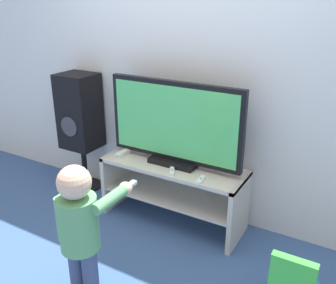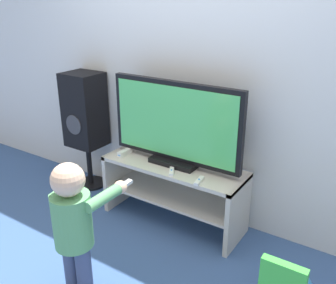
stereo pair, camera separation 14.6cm
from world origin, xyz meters
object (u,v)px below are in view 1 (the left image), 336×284
Objects in this scene: game_console at (123,153)px; speaker_tower at (80,114)px; remote_primary at (201,180)px; television at (175,125)px; remote_secondary at (172,171)px; child at (80,224)px.

speaker_tower reaches higher than game_console.
remote_primary is at bearing -10.05° from speaker_tower.
television is 0.36m from remote_secondary.
game_console is 1.24× the size of remote_primary.
child is 1.50m from speaker_tower.
remote_primary is at bearing -7.23° from game_console.
speaker_tower reaches higher than remote_primary.
remote_primary and remote_secondary have the same top height.
television reaches higher than remote_primary.
speaker_tower is (-1.11, 0.22, 0.22)m from remote_secondary.
child reaches higher than game_console.
child is at bearing -113.15° from remote_primary.
remote_secondary is 0.14× the size of child.
game_console is at bearing -170.51° from television.
game_console is 1.04m from child.
remote_secondary is (0.07, -0.15, -0.32)m from television.
game_console is 1.27× the size of remote_secondary.
television is 0.99× the size of speaker_tower.
child is at bearing -67.59° from game_console.
television is 8.44× the size of remote_primary.
speaker_tower is at bearing 166.36° from game_console.
remote_secondary is at bearing -66.61° from television.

